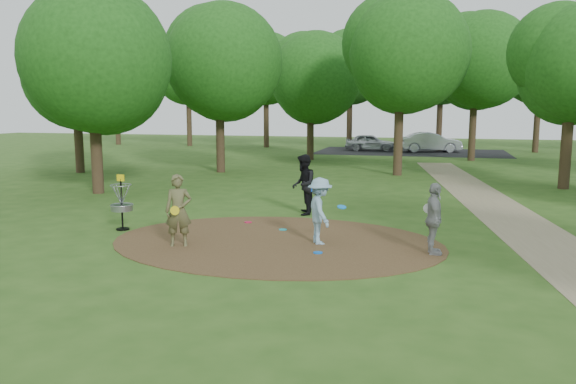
# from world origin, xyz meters

# --- Properties ---
(ground) EXTENTS (100.00, 100.00, 0.00)m
(ground) POSITION_xyz_m (0.00, 0.00, 0.00)
(ground) COLOR #2D5119
(ground) RESTS_ON ground
(dirt_clearing) EXTENTS (8.40, 8.40, 0.02)m
(dirt_clearing) POSITION_xyz_m (0.00, 0.00, 0.01)
(dirt_clearing) COLOR #47301C
(dirt_clearing) RESTS_ON ground
(footpath) EXTENTS (7.55, 39.89, 0.01)m
(footpath) POSITION_xyz_m (6.50, 2.00, 0.01)
(footpath) COLOR #8C7A5B
(footpath) RESTS_ON ground
(parking_lot) EXTENTS (14.00, 8.00, 0.01)m
(parking_lot) POSITION_xyz_m (2.00, 30.00, 0.00)
(parking_lot) COLOR black
(parking_lot) RESTS_ON ground
(player_observer_with_disc) EXTENTS (0.75, 0.61, 1.77)m
(player_observer_with_disc) POSITION_xyz_m (-2.16, -1.01, 0.88)
(player_observer_with_disc) COLOR brown
(player_observer_with_disc) RESTS_ON ground
(player_throwing_with_disc) EXTENTS (1.22, 1.23, 1.66)m
(player_throwing_with_disc) POSITION_xyz_m (1.11, 0.09, 0.83)
(player_throwing_with_disc) COLOR #83AAC4
(player_throwing_with_disc) RESTS_ON ground
(player_walking_with_disc) EXTENTS (0.88, 1.04, 1.90)m
(player_walking_with_disc) POSITION_xyz_m (-0.17, 3.74, 0.95)
(player_walking_with_disc) COLOR black
(player_walking_with_disc) RESTS_ON ground
(player_waiting_with_disc) EXTENTS (0.53, 1.02, 1.67)m
(player_waiting_with_disc) POSITION_xyz_m (3.83, -0.24, 0.83)
(player_waiting_with_disc) COLOR gray
(player_waiting_with_disc) RESTS_ON ground
(disc_ground_cyan) EXTENTS (0.22, 0.22, 0.02)m
(disc_ground_cyan) POSITION_xyz_m (-0.18, 1.33, 0.03)
(disc_ground_cyan) COLOR #17ABB8
(disc_ground_cyan) RESTS_ON dirt_clearing
(disc_ground_blue) EXTENTS (0.22, 0.22, 0.02)m
(disc_ground_blue) POSITION_xyz_m (1.26, -0.85, 0.03)
(disc_ground_blue) COLOR blue
(disc_ground_blue) RESTS_ON dirt_clearing
(disc_ground_red) EXTENTS (0.22, 0.22, 0.02)m
(disc_ground_red) POSITION_xyz_m (-1.43, 2.03, 0.03)
(disc_ground_red) COLOR #C61340
(disc_ground_red) RESTS_ON dirt_clearing
(car_left) EXTENTS (3.96, 1.90, 1.31)m
(car_left) POSITION_xyz_m (-1.13, 30.42, 0.65)
(car_left) COLOR #B1B4B9
(car_left) RESTS_ON ground
(car_right) EXTENTS (4.77, 2.65, 1.49)m
(car_right) POSITION_xyz_m (3.40, 30.32, 0.74)
(car_right) COLOR #B7B8BF
(car_right) RESTS_ON ground
(disc_golf_basket) EXTENTS (0.63, 0.63, 1.54)m
(disc_golf_basket) POSITION_xyz_m (-4.50, 0.30, 0.87)
(disc_golf_basket) COLOR black
(disc_golf_basket) RESTS_ON ground
(tree_ring) EXTENTS (37.76, 45.18, 8.96)m
(tree_ring) POSITION_xyz_m (1.34, 9.93, 5.21)
(tree_ring) COLOR #332316
(tree_ring) RESTS_ON ground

